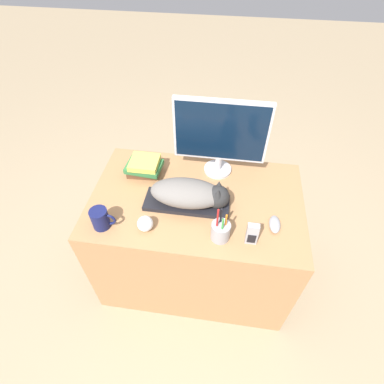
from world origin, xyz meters
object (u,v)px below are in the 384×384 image
phone (252,234)px  monitor (221,134)px  coffee_mug (101,219)px  book_stack (144,166)px  computer_mouse (275,224)px  cat (192,194)px  keyboard (187,203)px  pen_cup (221,231)px  baseball (145,224)px

phone → monitor: bearing=112.4°
coffee_mug → book_stack: (0.11, 0.40, -0.00)m
computer_mouse → phone: 0.16m
cat → coffee_mug: 0.46m
keyboard → coffee_mug: size_ratio=3.61×
keyboard → monitor: 0.40m
computer_mouse → book_stack: book_stack is taller
computer_mouse → book_stack: bearing=158.7°
monitor → phone: size_ratio=3.95×
monitor → book_stack: 0.47m
cat → book_stack: 0.37m
keyboard → cat: (0.03, 0.00, 0.08)m
coffee_mug → book_stack: coffee_mug is taller
keyboard → pen_cup: (0.19, -0.18, 0.04)m
baseball → pen_cup: bearing=0.0°
phone → book_stack: 0.72m
keyboard → baseball: size_ratio=5.71×
coffee_mug → baseball: 0.21m
monitor → pen_cup: (0.05, -0.47, -0.21)m
keyboard → pen_cup: 0.26m
phone → book_stack: size_ratio=0.62×
monitor → baseball: size_ratio=6.43×
computer_mouse → baseball: bearing=-170.5°
book_stack → pen_cup: bearing=-39.6°
monitor → computer_mouse: bearing=-49.7°
computer_mouse → cat: bearing=169.3°
pen_cup → phone: bearing=-2.0°
monitor → pen_cup: bearing=-83.8°
keyboard → coffee_mug: coffee_mug is taller
pen_cup → book_stack: size_ratio=1.01×
coffee_mug → computer_mouse: bearing=7.9°
keyboard → coffee_mug: (-0.38, -0.19, 0.04)m
keyboard → computer_mouse: computer_mouse is taller
coffee_mug → phone: 0.71m
computer_mouse → pen_cup: size_ratio=0.52×
monitor → pen_cup: 0.51m
book_stack → keyboard: bearing=-36.1°
computer_mouse → pen_cup: pen_cup is taller
baseball → cat: bearing=42.3°
computer_mouse → phone: phone is taller
phone → book_stack: (-0.61, 0.39, -0.01)m
cat → computer_mouse: 0.43m
keyboard → computer_mouse: bearing=-10.1°
coffee_mug → phone: phone is taller
monitor → phone: monitor is taller
coffee_mug → monitor: bearing=42.6°
cat → computer_mouse: (0.42, -0.08, -0.07)m
computer_mouse → phone: size_ratio=0.86×
monitor → coffee_mug: monitor is taller
keyboard → computer_mouse: size_ratio=4.07×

